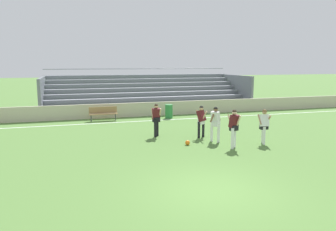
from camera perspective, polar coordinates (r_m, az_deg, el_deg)
The scene contains 12 objects.
ground_plane at distance 9.84m, azimuth 7.66°, elevation -13.04°, with size 160.00×160.00×0.00m, color #517A38.
field_line_sideline at distance 20.83m, azimuth -5.89°, elevation -1.05°, with size 44.00×0.12×0.01m, color white.
sideline_wall at distance 22.56m, azimuth -6.81°, elevation 0.98°, with size 48.00×0.16×0.98m, color beige.
bleacher_stand at distance 26.76m, azimuth -3.63°, elevation 4.25°, with size 16.43×5.73×3.22m.
bench_near_wall_gap at distance 21.37m, azimuth -11.36°, elevation 0.55°, with size 1.80×0.40×0.90m.
trash_bin at distance 21.95m, azimuth 0.16°, elevation 0.74°, with size 0.50×0.50×0.92m, color #2D7F3D.
player_dark_overlapping at distance 14.41m, azimuth 11.55°, elevation -1.69°, with size 0.45×0.55×1.72m.
player_white_wide_right at distance 15.41m, azimuth 8.35°, elevation -0.98°, with size 0.75×0.48×1.68m.
player_dark_trailing_run at distance 16.38m, azimuth -2.09°, elevation -0.29°, with size 0.44×0.47×1.68m.
player_white_dropping_back at distance 15.55m, azimuth 16.57°, elevation -1.37°, with size 0.51×0.53×1.61m.
player_dark_wide_left at distance 16.24m, azimuth 5.89°, elevation -0.59°, with size 0.54×0.68×1.61m.
soccer_ball at distance 14.86m, azimuth 3.46°, elevation -4.81°, with size 0.22×0.22×0.22m, color orange.
Camera 1 is at (-3.82, -8.27, 3.73)m, focal length 34.57 mm.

